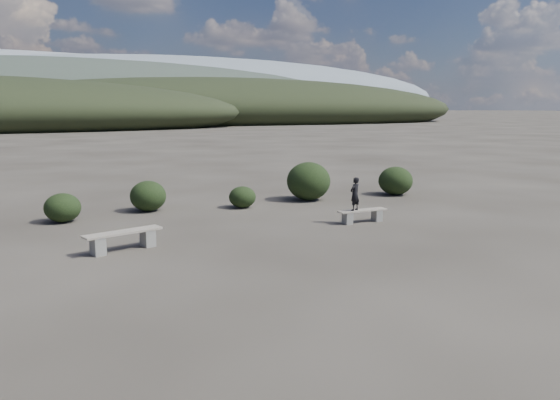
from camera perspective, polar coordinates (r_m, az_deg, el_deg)
name	(u,v)px	position (r m, az deg, el deg)	size (l,w,h in m)	color
ground	(348,280)	(11.29, 7.12, -8.25)	(1200.00, 1200.00, 0.00)	#2E2A24
bench_left	(123,239)	(13.88, -16.05, -3.91)	(1.97, 0.94, 0.48)	slate
bench_right	(362,215)	(16.77, 8.60, -1.53)	(1.59, 0.36, 0.40)	slate
seated_person	(355,194)	(16.50, 7.83, 0.63)	(0.37, 0.24, 1.01)	black
shrub_a	(62,208)	(17.89, -21.78, -0.75)	(1.09, 1.09, 0.89)	black
shrub_b	(148,196)	(18.91, -13.62, 0.41)	(1.20, 1.20, 1.03)	black
shrub_c	(242,197)	(19.07, -3.95, 0.31)	(0.94, 0.94, 0.75)	black
shrub_d	(308,181)	(20.60, 3.00, 1.98)	(1.65, 1.65, 1.44)	black
shrub_e	(396,181)	(22.32, 11.98, 1.98)	(1.36, 1.36, 1.14)	black
mountain_ridges	(30,95)	(348.33, -24.64, 9.96)	(500.00, 400.00, 56.00)	black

